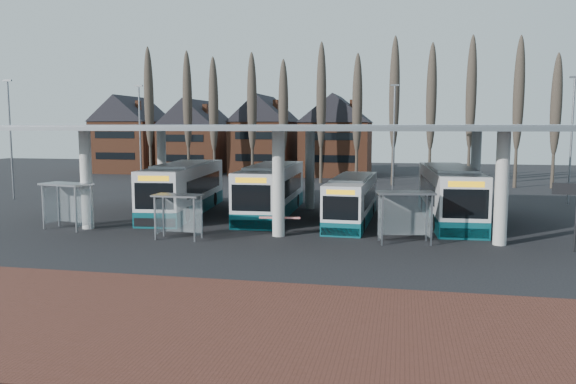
% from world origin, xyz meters
% --- Properties ---
extents(ground, '(140.00, 140.00, 0.00)m').
position_xyz_m(ground, '(0.00, 0.00, 0.00)').
color(ground, black).
rests_on(ground, ground).
extents(brick_strip, '(70.00, 10.00, 0.03)m').
position_xyz_m(brick_strip, '(0.00, -12.00, 0.01)').
color(brick_strip, '#532A21').
rests_on(brick_strip, ground).
extents(station_canopy, '(32.00, 16.00, 6.34)m').
position_xyz_m(station_canopy, '(0.00, 8.00, 5.68)').
color(station_canopy, silver).
rests_on(station_canopy, ground).
extents(poplar_row, '(45.10, 1.10, 14.50)m').
position_xyz_m(poplar_row, '(0.00, 33.00, 8.78)').
color(poplar_row, '#473D33').
rests_on(poplar_row, ground).
extents(townhouse_row, '(36.80, 10.30, 12.25)m').
position_xyz_m(townhouse_row, '(-15.75, 44.00, 5.94)').
color(townhouse_row, brown).
rests_on(townhouse_row, ground).
extents(lamp_post_a, '(0.80, 0.16, 10.17)m').
position_xyz_m(lamp_post_a, '(-18.00, 22.00, 5.34)').
color(lamp_post_a, slate).
rests_on(lamp_post_a, ground).
extents(lamp_post_b, '(0.80, 0.16, 10.17)m').
position_xyz_m(lamp_post_b, '(6.00, 26.00, 5.34)').
color(lamp_post_b, slate).
rests_on(lamp_post_b, ground).
extents(lamp_post_c, '(0.80, 0.16, 10.17)m').
position_xyz_m(lamp_post_c, '(20.00, 20.00, 5.34)').
color(lamp_post_c, slate).
rests_on(lamp_post_c, ground).
extents(lamp_post_d, '(0.80, 0.16, 10.17)m').
position_xyz_m(lamp_post_d, '(-26.00, 14.00, 5.34)').
color(lamp_post_d, slate).
rests_on(lamp_post_d, ground).
extents(bus_0, '(4.11, 13.29, 3.63)m').
position_xyz_m(bus_0, '(-8.62, 9.80, 1.71)').
color(bus_0, silver).
rests_on(bus_0, ground).
extents(bus_1, '(3.23, 12.94, 3.57)m').
position_xyz_m(bus_1, '(-2.22, 10.30, 1.68)').
color(bus_1, silver).
rests_on(bus_1, ground).
extents(bus_2, '(2.67, 10.93, 3.02)m').
position_xyz_m(bus_2, '(3.68, 8.26, 1.42)').
color(bus_2, silver).
rests_on(bus_2, ground).
extents(bus_3, '(3.54, 13.21, 3.63)m').
position_xyz_m(bus_3, '(9.93, 10.03, 1.71)').
color(bus_3, silver).
rests_on(bus_3, ground).
extents(shelter_0, '(3.29, 2.13, 2.82)m').
position_xyz_m(shelter_0, '(-13.05, 2.16, 2.05)').
color(shelter_0, gray).
rests_on(shelter_0, ground).
extents(shelter_1, '(2.72, 1.41, 2.50)m').
position_xyz_m(shelter_1, '(-5.25, 0.67, 1.82)').
color(shelter_1, gray).
rests_on(shelter_1, ground).
extents(shelter_2, '(3.22, 2.00, 2.79)m').
position_xyz_m(shelter_2, '(7.03, 2.05, 2.03)').
color(shelter_2, gray).
rests_on(shelter_2, ground).
extents(barrier, '(2.37, 0.78, 1.19)m').
position_xyz_m(barrier, '(0.02, 2.87, 0.92)').
color(barrier, black).
rests_on(barrier, ground).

